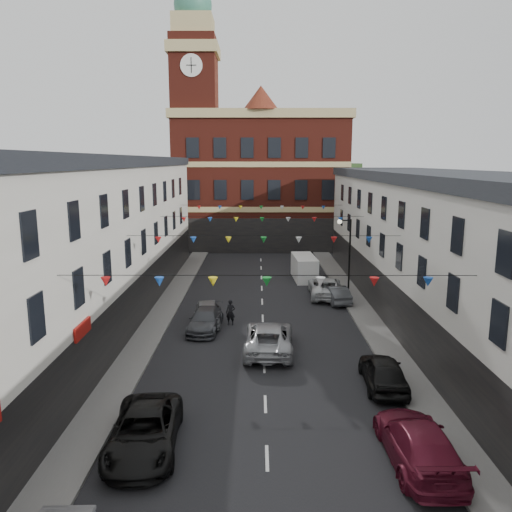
{
  "coord_description": "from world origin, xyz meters",
  "views": [
    {
      "loc": [
        -0.34,
        -24.03,
        10.37
      ],
      "look_at": [
        -0.45,
        8.84,
        4.1
      ],
      "focal_mm": 35.0,
      "sensor_mm": 36.0,
      "label": 1
    }
  ],
  "objects_px": {
    "car_left_c": "(144,431)",
    "car_right_c": "(418,443)",
    "pedestrian": "(231,312)",
    "moving_car": "(269,338)",
    "car_right_f": "(326,287)",
    "car_right_e": "(336,294)",
    "white_van": "(304,268)",
    "street_lamp": "(347,246)",
    "car_right_d": "(383,372)",
    "car_left_e": "(207,313)",
    "car_left_d": "(205,320)"
  },
  "relations": [
    {
      "from": "car_left_c",
      "to": "car_right_c",
      "type": "distance_m",
      "value": 9.72
    },
    {
      "from": "pedestrian",
      "to": "moving_car",
      "type": "bearing_deg",
      "value": -48.83
    },
    {
      "from": "car_right_f",
      "to": "moving_car",
      "type": "bearing_deg",
      "value": 70.07
    },
    {
      "from": "pedestrian",
      "to": "car_right_e",
      "type": "bearing_deg",
      "value": 48.03
    },
    {
      "from": "car_right_f",
      "to": "white_van",
      "type": "height_order",
      "value": "white_van"
    },
    {
      "from": "car_right_f",
      "to": "white_van",
      "type": "xyz_separation_m",
      "value": [
        -1.16,
        5.78,
        0.29
      ]
    },
    {
      "from": "street_lamp",
      "to": "car_right_d",
      "type": "xyz_separation_m",
      "value": [
        -1.05,
        -16.32,
        -3.15
      ]
    },
    {
      "from": "moving_car",
      "to": "street_lamp",
      "type": "bearing_deg",
      "value": -115.47
    },
    {
      "from": "white_van",
      "to": "car_right_e",
      "type": "bearing_deg",
      "value": -80.48
    },
    {
      "from": "car_left_e",
      "to": "car_right_c",
      "type": "bearing_deg",
      "value": -65.56
    },
    {
      "from": "car_right_c",
      "to": "car_left_d",
      "type": "bearing_deg",
      "value": -58.32
    },
    {
      "from": "white_van",
      "to": "car_left_d",
      "type": "bearing_deg",
      "value": -121.87
    },
    {
      "from": "car_left_e",
      "to": "moving_car",
      "type": "height_order",
      "value": "moving_car"
    },
    {
      "from": "street_lamp",
      "to": "car_right_c",
      "type": "distance_m",
      "value": 22.53
    },
    {
      "from": "car_left_c",
      "to": "car_left_d",
      "type": "bearing_deg",
      "value": 82.83
    },
    {
      "from": "car_right_c",
      "to": "pedestrian",
      "type": "relative_size",
      "value": 3.21
    },
    {
      "from": "car_left_d",
      "to": "white_van",
      "type": "xyz_separation_m",
      "value": [
        7.4,
        13.64,
        0.39
      ]
    },
    {
      "from": "moving_car",
      "to": "car_right_f",
      "type": "bearing_deg",
      "value": -109.99
    },
    {
      "from": "street_lamp",
      "to": "car_left_e",
      "type": "relative_size",
      "value": 1.45
    },
    {
      "from": "car_right_e",
      "to": "car_right_d",
      "type": "bearing_deg",
      "value": 82.36
    },
    {
      "from": "car_left_d",
      "to": "car_right_e",
      "type": "distance_m",
      "value": 11.02
    },
    {
      "from": "car_left_d",
      "to": "car_right_c",
      "type": "height_order",
      "value": "car_right_c"
    },
    {
      "from": "car_left_d",
      "to": "pedestrian",
      "type": "bearing_deg",
      "value": 38.6
    },
    {
      "from": "car_left_c",
      "to": "pedestrian",
      "type": "relative_size",
      "value": 3.17
    },
    {
      "from": "street_lamp",
      "to": "car_right_d",
      "type": "height_order",
      "value": "street_lamp"
    },
    {
      "from": "moving_car",
      "to": "pedestrian",
      "type": "relative_size",
      "value": 3.4
    },
    {
      "from": "car_left_c",
      "to": "car_right_f",
      "type": "distance_m",
      "value": 22.98
    },
    {
      "from": "car_left_e",
      "to": "white_van",
      "type": "xyz_separation_m",
      "value": [
        7.4,
        12.4,
        0.34
      ]
    },
    {
      "from": "car_right_d",
      "to": "moving_car",
      "type": "distance_m",
      "value": 6.89
    },
    {
      "from": "car_left_e",
      "to": "car_right_f",
      "type": "xyz_separation_m",
      "value": [
        8.56,
        6.62,
        0.05
      ]
    },
    {
      "from": "car_left_e",
      "to": "pedestrian",
      "type": "height_order",
      "value": "pedestrian"
    },
    {
      "from": "street_lamp",
      "to": "white_van",
      "type": "bearing_deg",
      "value": 117.5
    },
    {
      "from": "car_left_c",
      "to": "white_van",
      "type": "bearing_deg",
      "value": 69.41
    },
    {
      "from": "street_lamp",
      "to": "car_left_e",
      "type": "bearing_deg",
      "value": -144.96
    },
    {
      "from": "car_left_c",
      "to": "car_right_d",
      "type": "distance_m",
      "value": 11.2
    },
    {
      "from": "car_right_e",
      "to": "car_left_d",
      "type": "bearing_deg",
      "value": 26.72
    },
    {
      "from": "car_left_e",
      "to": "car_right_c",
      "type": "height_order",
      "value": "car_right_c"
    },
    {
      "from": "street_lamp",
      "to": "car_right_c",
      "type": "xyz_separation_m",
      "value": [
        -1.32,
        -22.27,
        -3.13
      ]
    },
    {
      "from": "car_right_e",
      "to": "street_lamp",
      "type": "bearing_deg",
      "value": -123.85
    },
    {
      "from": "car_right_f",
      "to": "pedestrian",
      "type": "height_order",
      "value": "pedestrian"
    },
    {
      "from": "car_left_e",
      "to": "moving_car",
      "type": "bearing_deg",
      "value": -56.38
    },
    {
      "from": "car_right_c",
      "to": "car_right_f",
      "type": "distance_m",
      "value": 21.77
    },
    {
      "from": "car_right_e",
      "to": "moving_car",
      "type": "xyz_separation_m",
      "value": [
        -5.22,
        -9.7,
        0.14
      ]
    },
    {
      "from": "car_left_c",
      "to": "car_left_d",
      "type": "relative_size",
      "value": 1.16
    },
    {
      "from": "car_right_c",
      "to": "white_van",
      "type": "distance_m",
      "value": 27.6
    },
    {
      "from": "car_left_c",
      "to": "car_right_d",
      "type": "height_order",
      "value": "car_right_d"
    },
    {
      "from": "car_left_d",
      "to": "car_right_f",
      "type": "xyz_separation_m",
      "value": [
        8.56,
        7.85,
        0.1
      ]
    },
    {
      "from": "car_right_d",
      "to": "moving_car",
      "type": "xyz_separation_m",
      "value": [
        -5.22,
        4.49,
        0.03
      ]
    },
    {
      "from": "car_left_d",
      "to": "car_right_f",
      "type": "bearing_deg",
      "value": 46.9
    },
    {
      "from": "moving_car",
      "to": "car_left_e",
      "type": "bearing_deg",
      "value": -48.14
    }
  ]
}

